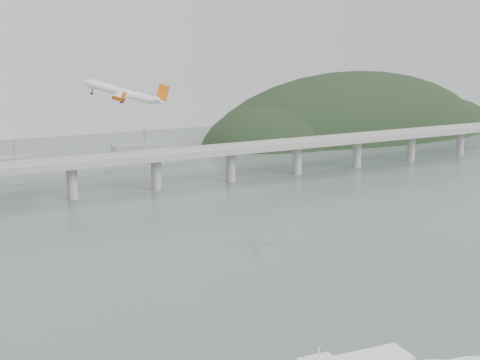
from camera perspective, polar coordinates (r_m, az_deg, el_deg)
ground at (r=209.26m, az=7.24°, el=-12.57°), size 900.00×900.00×0.00m
bridge at (r=377.49m, az=-10.51°, el=1.41°), size 800.00×22.00×23.90m
headland at (r=636.05m, az=11.13°, el=2.39°), size 365.00×155.00×156.00m
airliner at (r=275.37m, az=-10.27°, el=7.61°), size 35.24×33.24×13.11m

